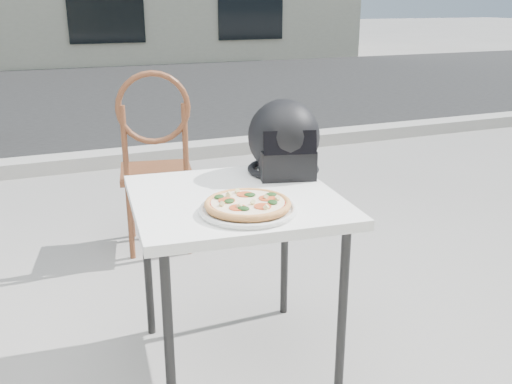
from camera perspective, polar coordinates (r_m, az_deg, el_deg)
name	(u,v)px	position (r m, az deg, el deg)	size (l,w,h in m)	color
ground	(120,378)	(2.32, -13.46, -17.62)	(80.00, 80.00, 0.00)	gray
street_asphalt	(36,99)	(8.98, -21.18, 8.65)	(30.00, 8.00, 0.00)	black
curb	(56,164)	(5.04, -19.33, 2.66)	(30.00, 0.25, 0.12)	#A6A29B
cafe_table_main	(235,212)	(2.06, -2.08, -2.00)	(0.80, 0.80, 0.69)	white
plate	(248,210)	(1.87, -0.83, -1.80)	(0.37, 0.37, 0.02)	silver
pizza	(248,204)	(1.86, -0.83, -1.17)	(0.33, 0.33, 0.04)	#DD9651
helmet	(284,141)	(2.28, 2.82, 5.10)	(0.36, 0.37, 0.30)	black
cafe_chair_main	(155,153)	(3.14, -10.02, 3.84)	(0.46, 0.46, 1.02)	brown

